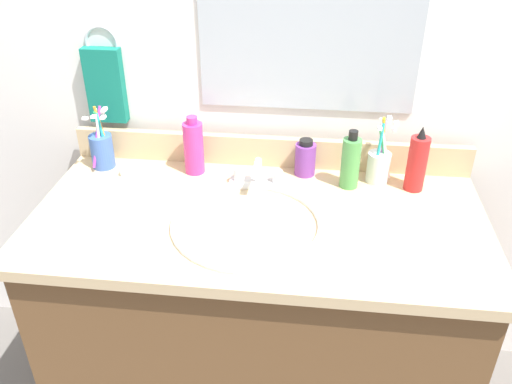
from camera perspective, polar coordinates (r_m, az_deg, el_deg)
The scene contains 16 objects.
vanity_cabinet at distance 1.62m, azimuth 0.20°, elevation -13.75°, with size 1.12×0.53×0.70m, color brown.
countertop at distance 1.39m, azimuth 0.23°, elevation -3.01°, with size 1.17×0.58×0.03m, color #D1B284.
backsplash at distance 1.60m, azimuth 1.37°, elevation 4.34°, with size 1.17×0.02×0.09m, color #D1B284.
back_wall at distance 1.71m, azimuth 1.52°, elevation 1.48°, with size 2.27×0.04×1.30m, color white.
mirror_panel at distance 1.49m, azimuth 5.77°, elevation 18.83°, with size 0.60×0.01×0.56m, color #B2BCC6.
towel_ring at distance 1.64m, azimuth -16.05°, elevation 14.97°, with size 0.10×0.10×0.01m, color silver.
hand_towel at distance 1.66m, azimuth -15.67°, elevation 10.82°, with size 0.11×0.04×0.22m, color #147260.
sink_basin at distance 1.36m, azimuth -0.77°, elevation -4.53°, with size 0.39×0.39×0.11m.
faucet at distance 1.49m, azimuth 0.17°, elevation 1.60°, with size 0.16×0.10×0.08m.
bottle_toner_green at distance 1.49m, azimuth 9.99°, elevation 3.13°, with size 0.05×0.05×0.17m.
bottle_spray_red at distance 1.52m, azimuth 16.70°, elevation 3.01°, with size 0.05×0.05×0.19m.
bottle_cream_purple at distance 1.55m, azimuth 5.25°, elevation 3.57°, with size 0.06×0.06×0.11m.
bottle_soap_pink at distance 1.55m, azimuth -6.62°, elevation 4.74°, with size 0.06×0.06×0.17m.
cup_blue_plastic at distance 1.64m, azimuth -16.01°, elevation 4.40°, with size 0.07×0.09×0.19m.
cup_white_ceramic at distance 1.55m, azimuth 12.91°, elevation 2.91°, with size 0.07×0.06×0.20m.
soap_bar at distance 1.60m, azimuth -12.87°, elevation 2.30°, with size 0.06×0.04×0.02m, color white.
Camera 1 is at (0.13, -1.14, 1.50)m, focal length 37.74 mm.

